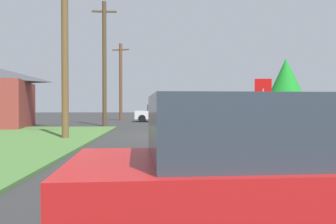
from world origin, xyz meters
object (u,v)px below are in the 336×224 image
object	(u,v)px
utility_pole_mid	(104,63)
oak_tree_left	(286,80)
car_behind_on_main_road	(289,180)
car_on_crossroad	(310,116)
car_approaching_junction	(159,113)
utility_pole_near	(65,49)
utility_pole_far	(121,81)
stop_sign	(263,95)

from	to	relation	value
utility_pole_mid	oak_tree_left	bearing A→B (deg)	27.27
utility_pole_mid	car_behind_on_main_road	bearing A→B (deg)	-77.27
car_on_crossroad	car_approaching_junction	world-z (taller)	same
utility_pole_near	utility_pole_far	xyz separation A→B (m)	(0.45, 20.18, 0.00)
car_behind_on_main_road	oak_tree_left	distance (m)	33.47
stop_sign	car_approaching_junction	xyz separation A→B (m)	(-5.06, 15.43, -1.23)
car_on_crossroad	oak_tree_left	bearing A→B (deg)	-2.98
stop_sign	car_behind_on_main_road	world-z (taller)	stop_sign
stop_sign	oak_tree_left	bearing A→B (deg)	-103.06
oak_tree_left	car_on_crossroad	bearing A→B (deg)	-103.82
car_on_crossroad	utility_pole_far	xyz separation A→B (m)	(-13.87, 13.22, 3.25)
car_approaching_junction	utility_pole_mid	world-z (taller)	utility_pole_mid
car_on_crossroad	car_behind_on_main_road	world-z (taller)	same
stop_sign	utility_pole_mid	bearing A→B (deg)	-32.35
utility_pole_near	oak_tree_left	world-z (taller)	utility_pole_near
utility_pole_far	utility_pole_near	bearing A→B (deg)	-91.29
car_behind_on_main_road	oak_tree_left	bearing A→B (deg)	65.79
stop_sign	car_on_crossroad	world-z (taller)	stop_sign
car_approaching_junction	utility_pole_near	world-z (taller)	utility_pole_near
car_approaching_junction	oak_tree_left	size ratio (longest dim) A/B	0.69
stop_sign	oak_tree_left	world-z (taller)	oak_tree_left
stop_sign	oak_tree_left	xyz separation A→B (m)	(7.85, 17.42, 2.07)
car_behind_on_main_road	utility_pole_far	size ratio (longest dim) A/B	0.55
utility_pole_near	utility_pole_far	distance (m)	20.19
car_on_crossroad	utility_pole_near	xyz separation A→B (m)	(-14.32, -6.96, 3.25)
car_approaching_junction	utility_pole_mid	xyz separation A→B (m)	(-4.07, -6.75, 3.90)
car_on_crossroad	utility_pole_mid	xyz separation A→B (m)	(-14.06, 3.13, 3.90)
utility_pole_near	stop_sign	bearing A→B (deg)	8.59
car_on_crossroad	utility_pole_far	distance (m)	19.43
car_behind_on_main_road	car_approaching_junction	distance (m)	29.12
car_approaching_junction	utility_pole_near	distance (m)	17.69
utility_pole_mid	oak_tree_left	size ratio (longest dim) A/B	1.46
utility_pole_near	oak_tree_left	distance (m)	25.54
stop_sign	car_on_crossroad	bearing A→B (deg)	-120.44
stop_sign	utility_pole_near	world-z (taller)	utility_pole_near
stop_sign	utility_pole_mid	size ratio (longest dim) A/B	0.31
car_behind_on_main_road	car_approaching_junction	bearing A→B (deg)	88.71
stop_sign	utility_pole_near	size ratio (longest dim) A/B	0.36
utility_pole_near	car_behind_on_main_road	bearing A→B (deg)	-66.55
utility_pole_far	car_on_crossroad	bearing A→B (deg)	-43.63
utility_pole_mid	oak_tree_left	world-z (taller)	utility_pole_mid
utility_pole_mid	utility_pole_far	size ratio (longest dim) A/B	1.16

